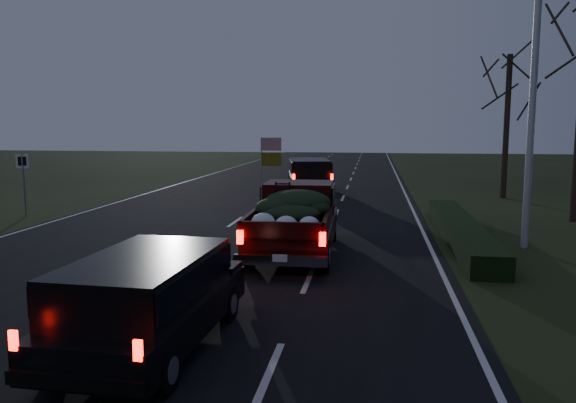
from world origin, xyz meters
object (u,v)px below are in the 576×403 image
(light_pole, at_px, (535,57))
(lead_suv, at_px, (309,172))
(rear_suv, at_px, (148,293))
(pickup_truck, at_px, (295,215))

(light_pole, relative_size, lead_suv, 1.71)
(light_pole, bearing_deg, rear_suv, -131.55)
(light_pole, height_order, rear_suv, light_pole)
(pickup_truck, bearing_deg, light_pole, 13.34)
(pickup_truck, height_order, rear_suv, pickup_truck)
(pickup_truck, relative_size, rear_suv, 1.24)
(lead_suv, distance_m, rear_suv, 21.74)
(pickup_truck, bearing_deg, rear_suv, -101.87)
(rear_suv, bearing_deg, light_pole, 50.75)
(light_pole, height_order, lead_suv, light_pole)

